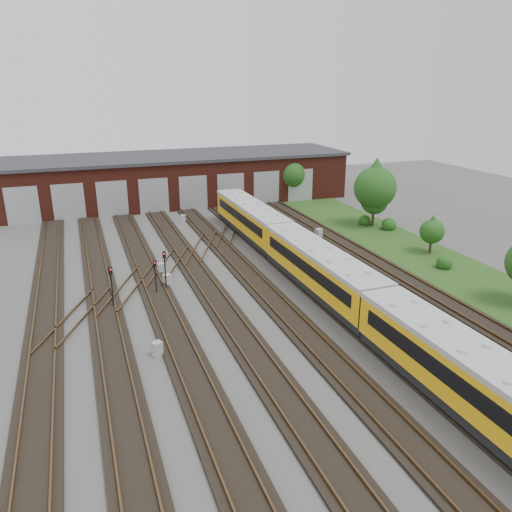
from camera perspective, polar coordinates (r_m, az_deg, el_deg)
name	(u,v)px	position (r m, az deg, el deg)	size (l,w,h in m)	color
ground	(268,330)	(33.57, 1.41, -8.44)	(120.00, 120.00, 0.00)	#413E3C
track_network	(263,325)	(33.95, 0.78, -7.90)	(30.40, 70.00, 0.33)	black
maintenance_shed	(161,179)	(69.60, -10.79, 8.66)	(51.00, 12.50, 6.35)	#561E15
grass_verge	(413,252)	(50.56, 17.55, 0.38)	(8.00, 55.00, 0.05)	#214617
metro_train	(320,269)	(38.73, 7.33, -1.47)	(2.91, 47.75, 3.25)	black
signal_mast_0	(111,282)	(37.38, -16.21, -2.85)	(0.30, 0.29, 3.15)	black
signal_mast_1	(155,273)	(39.00, -11.44, -1.92)	(0.23, 0.21, 2.77)	black
signal_mast_2	(165,265)	(39.55, -10.37, -1.07)	(0.29, 0.27, 3.23)	black
signal_mast_3	(264,238)	(47.11, 0.92, 2.10)	(0.25, 0.24, 2.65)	black
relay_cabinet_0	(157,349)	(30.99, -11.22, -10.39)	(0.56, 0.47, 0.93)	#A4A7A9
relay_cabinet_1	(161,268)	(43.68, -10.80, -1.40)	(0.54, 0.45, 0.90)	#A4A7A9
relay_cabinet_2	(167,280)	(40.89, -10.12, -2.74)	(0.59, 0.49, 0.98)	#A4A7A9
relay_cabinet_3	(183,219)	(59.24, -8.32, 4.25)	(0.56, 0.47, 0.93)	#A4A7A9
relay_cabinet_4	(319,234)	(52.75, 7.16, 2.53)	(0.66, 0.55, 1.10)	#A4A7A9
tree_0	(291,171)	(69.56, 4.05, 9.70)	(3.86, 3.86, 6.39)	#352118
tree_1	(375,197)	(58.22, 13.41, 6.54)	(3.10, 3.10, 5.14)	#352118
tree_2	(375,183)	(57.64, 13.50, 8.16)	(4.72, 4.72, 7.82)	#352118
tree_3	(432,229)	(50.22, 19.51, 2.96)	(2.31, 2.31, 3.83)	#352118
bush_0	(445,261)	(47.00, 20.74, -0.53)	(1.38, 1.38, 1.38)	#1B4A15
bush_1	(364,219)	(58.87, 12.29, 4.13)	(1.37, 1.37, 1.37)	#1B4A15
bush_2	(389,223)	(57.49, 14.97, 3.68)	(1.61, 1.61, 1.61)	#1B4A15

